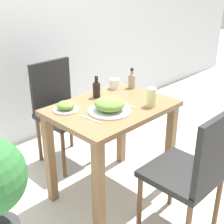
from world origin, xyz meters
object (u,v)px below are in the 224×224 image
food_plate (110,105)px  condiment_bottle (132,80)px  chair_near (194,169)px  juice_glass (151,97)px  chair_far (60,107)px  side_plate (66,107)px  drink_cup (114,84)px  sauce_bottle (97,89)px

food_plate → condiment_bottle: condiment_bottle is taller
chair_near → juice_glass: (0.16, 0.47, 0.29)m
chair_far → condiment_bottle: 0.70m
food_plate → juice_glass: juice_glass is taller
chair_far → side_plate: (-0.32, -0.53, 0.25)m
condiment_bottle → chair_near: bearing=-113.1°
side_plate → juice_glass: size_ratio=1.33×
chair_near → side_plate: size_ratio=5.17×
food_plate → drink_cup: bearing=40.6°
juice_glass → sauce_bottle: sauce_bottle is taller
food_plate → side_plate: bearing=131.0°
chair_near → condiment_bottle: condiment_bottle is taller
juice_glass → chair_far: bearing=99.2°
food_plate → drink_cup: food_plate is taller
chair_far → food_plate: size_ratio=3.12×
side_plate → juice_glass: juice_glass is taller
condiment_bottle → food_plate: bearing=-155.3°
chair_far → drink_cup: (0.22, -0.45, 0.27)m
drink_cup → juice_glass: size_ratio=0.60×
side_plate → sauce_bottle: sauce_bottle is taller
side_plate → sauce_bottle: 0.32m
sauce_bottle → side_plate: bearing=-173.5°
chair_far → chair_near: bearing=-90.6°
drink_cup → juice_glass: bearing=-100.4°
drink_cup → condiment_bottle: size_ratio=0.47×
chair_near → sauce_bottle: sauce_bottle is taller
chair_far → condiment_bottle: bearing=-58.2°
chair_near → condiment_bottle: 0.93m
condiment_bottle → juice_glass: bearing=-118.6°
side_plate → juice_glass: bearing=-37.7°
chair_near → chair_far: bearing=-90.6°
food_plate → side_plate: food_plate is taller
juice_glass → side_plate: bearing=142.3°
chair_near → drink_cup: size_ratio=11.41×
chair_near → juice_glass: 0.57m
side_plate → drink_cup: size_ratio=2.21×
chair_near → food_plate: size_ratio=3.12×
juice_glass → condiment_bottle: 0.40m
food_plate → side_plate: 0.30m
chair_far → food_plate: 0.81m
chair_near → side_plate: (-0.31, 0.83, 0.25)m
side_plate → drink_cup: 0.55m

